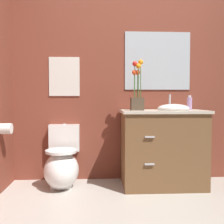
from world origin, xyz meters
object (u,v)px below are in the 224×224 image
Objects in this scene: vanity_cabinet at (163,147)px; wall_poster at (64,77)px; flower_vase at (137,95)px; toilet at (62,165)px; toilet_paper_roll at (6,129)px; wall_mirror at (157,61)px; soap_bottle at (189,103)px.

wall_poster is at bearing 165.46° from vanity_cabinet.
flower_vase is 0.92m from wall_poster.
vanity_cabinet is (1.13, -0.03, 0.20)m from toilet.
vanity_cabinet is 9.46× the size of toilet_paper_roll.
toilet is 1.15m from vanity_cabinet.
wall_mirror is (1.13, 0.27, 1.21)m from toilet.
wall_poster reaches higher than toilet_paper_roll.
wall_mirror is 7.27× the size of toilet_paper_roll.
flower_vase is at bearing -171.59° from soap_bottle.
flower_vase is 1.20× the size of wall_poster.
toilet is at bearing 19.99° from toilet_paper_roll.
flower_vase is 3.34× the size of soap_bottle.
flower_vase reaches higher than toilet_paper_roll.
toilet_paper_roll is (-2.00, -0.24, -0.26)m from soap_bottle.
wall_mirror reaches higher than soap_bottle.
toilet is 0.86× the size of wall_mirror.
wall_poster reaches higher than soap_bottle.
wall_mirror is at bearing 145.76° from soap_bottle.
flower_vase is at bearing -176.02° from vanity_cabinet.
vanity_cabinet is 0.59m from soap_bottle.
vanity_cabinet reaches higher than soap_bottle.
vanity_cabinet is at bearing 5.80° from toilet_paper_roll.
flower_vase is 0.70× the size of wall_mirror.
flower_vase reaches higher than soap_bottle.
flower_vase is at bearing -133.15° from wall_mirror.
toilet_paper_roll is (-0.54, -0.20, 0.44)m from toilet.
soap_bottle is at bearing 8.41° from flower_vase.
vanity_cabinet is 2.23× the size of wall_poster.
flower_vase is 0.64m from soap_bottle.
wall_poster is (-1.13, 0.29, 0.81)m from vanity_cabinet.
vanity_cabinet is 1.05m from wall_mirror.
toilet_paper_roll is at bearing -173.81° from flower_vase.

